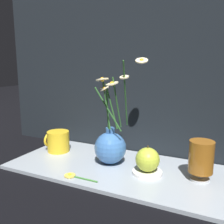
# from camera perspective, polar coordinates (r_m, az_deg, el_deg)

# --- Properties ---
(ground_plane) EXTENTS (6.00, 6.00, 0.00)m
(ground_plane) POSITION_cam_1_polar(r_m,az_deg,el_deg) (0.90, 0.38, -12.88)
(ground_plane) COLOR black
(shelf) EXTENTS (0.73, 0.34, 0.01)m
(shelf) POSITION_cam_1_polar(r_m,az_deg,el_deg) (0.90, 0.38, -12.53)
(shelf) COLOR #9EA8B2
(shelf) RESTS_ON ground_plane
(backdrop_wall) EXTENTS (1.23, 0.02, 1.10)m
(backdrop_wall) POSITION_cam_1_polar(r_m,az_deg,el_deg) (1.01, 5.32, 21.52)
(backdrop_wall) COLOR black
(backdrop_wall) RESTS_ON ground_plane
(vase_with_flowers) EXTENTS (0.18, 0.17, 0.37)m
(vase_with_flowers) POSITION_cam_1_polar(r_m,az_deg,el_deg) (0.89, -0.35, -7.55)
(vase_with_flowers) COLOR #3F72B7
(vase_with_flowers) RESTS_ON shelf
(yellow_mug) EXTENTS (0.10, 0.09, 0.08)m
(yellow_mug) POSITION_cam_1_polar(r_m,az_deg,el_deg) (1.05, -12.26, -6.55)
(yellow_mug) COLOR yellow
(yellow_mug) RESTS_ON shelf
(tea_glass) EXTENTS (0.07, 0.07, 0.12)m
(tea_glass) POSITION_cam_1_polar(r_m,az_deg,el_deg) (0.81, 19.70, -9.78)
(tea_glass) COLOR silver
(tea_glass) RESTS_ON shelf
(saucer_plate) EXTENTS (0.10, 0.10, 0.01)m
(saucer_plate) POSITION_cam_1_polar(r_m,az_deg,el_deg) (0.84, 8.04, -13.50)
(saucer_plate) COLOR white
(saucer_plate) RESTS_ON shelf
(orange_fruit) EXTENTS (0.08, 0.08, 0.09)m
(orange_fruit) POSITION_cam_1_polar(r_m,az_deg,el_deg) (0.82, 8.13, -10.70)
(orange_fruit) COLOR #B7C638
(orange_fruit) RESTS_ON saucer_plate
(loose_daisy) EXTENTS (0.12, 0.04, 0.01)m
(loose_daisy) POSITION_cam_1_polar(r_m,az_deg,el_deg) (0.82, -8.79, -14.29)
(loose_daisy) COLOR #3D7A33
(loose_daisy) RESTS_ON shelf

